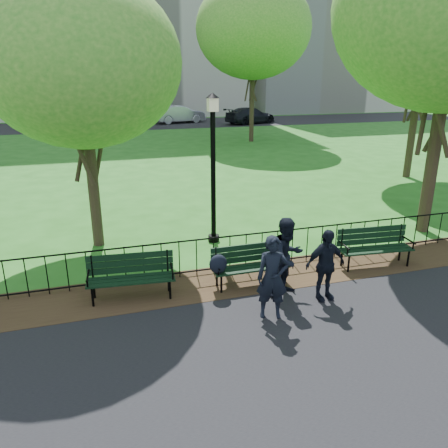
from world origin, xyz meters
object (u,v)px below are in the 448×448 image
object	(u,v)px
tree_near_w	(81,62)
sedan_silver	(179,114)
tree_mid_e	(427,21)
person_mid	(287,257)
park_bench_right_a	(374,243)
person_right	(325,265)
tree_far_e	(253,29)
person_left	(272,278)
taxi	(60,121)
lamppost	(213,164)
sedan_dark	(250,116)
park_bench_main	(237,262)
park_bench_left_a	(131,272)

from	to	relation	value
tree_near_w	sedan_silver	bearing A→B (deg)	74.57
tree_mid_e	person_mid	distance (m)	14.37
park_bench_right_a	person_right	bearing A→B (deg)	-144.29
park_bench_right_a	tree_far_e	distance (m)	21.98
park_bench_right_a	person_left	distance (m)	3.63
taxi	sedan_silver	world-z (taller)	sedan_silver
park_bench_right_a	tree_mid_e	size ratio (longest dim) A/B	0.20
park_bench_right_a	tree_mid_e	bearing A→B (deg)	52.59
tree_far_e	person_mid	distance (m)	23.26
lamppost	person_mid	size ratio (longest dim) A/B	2.38
park_bench_right_a	sedan_silver	bearing A→B (deg)	91.82
tree_near_w	taxi	xyz separation A→B (m)	(-2.19, 28.23, -4.01)
taxi	tree_mid_e	bearing A→B (deg)	-160.23
tree_far_e	sedan_silver	size ratio (longest dim) A/B	2.06
taxi	sedan_dark	world-z (taller)	sedan_dark
person_right	sedan_silver	bearing A→B (deg)	80.51
person_left	tree_near_w	bearing A→B (deg)	138.78
sedan_silver	park_bench_main	bearing A→B (deg)	155.24
person_mid	sedan_silver	size ratio (longest dim) A/B	0.33
park_bench_left_a	tree_near_w	size ratio (longest dim) A/B	0.27
park_bench_right_a	person_left	size ratio (longest dim) A/B	1.13
park_bench_main	sedan_dark	bearing A→B (deg)	69.03
person_right	sedan_dark	bearing A→B (deg)	69.39
person_mid	sedan_silver	bearing A→B (deg)	63.48
person_left	person_mid	xyz separation A→B (m)	(0.65, 0.76, 0.03)
park_bench_right_a	person_mid	xyz separation A→B (m)	(-2.65, -0.74, 0.27)
lamppost	person_right	xyz separation A→B (m)	(1.26, -3.85, -1.41)
park_bench_right_a	person_mid	size ratio (longest dim) A/B	1.09
tree_near_w	person_right	world-z (taller)	tree_near_w
park_bench_left_a	sedan_dark	world-z (taller)	sedan_dark
park_bench_left_a	taxi	bearing A→B (deg)	100.55
tree_mid_e	sedan_dark	size ratio (longest dim) A/B	1.82
tree_far_e	taxi	size ratio (longest dim) A/B	2.65
person_right	sedan_silver	world-z (taller)	sedan_silver
person_right	lamppost	bearing A→B (deg)	105.37
tree_far_e	person_left	distance (m)	24.17
park_bench_main	person_right	size ratio (longest dim) A/B	1.21
park_bench_left_a	person_right	bearing A→B (deg)	-12.74
person_left	person_right	xyz separation A→B (m)	(1.30, 0.34, -0.06)
park_bench_right_a	sedan_silver	xyz separation A→B (m)	(2.10, 33.95, 0.26)
tree_mid_e	lamppost	bearing A→B (deg)	-153.63
park_bench_main	person_mid	xyz separation A→B (m)	(0.89, -0.60, 0.26)
park_bench_main	park_bench_right_a	xyz separation A→B (m)	(3.54, 0.14, -0.01)
lamppost	tree_near_w	distance (m)	4.03
park_bench_main	sedan_silver	xyz separation A→B (m)	(5.64, 34.09, 0.25)
person_mid	sedan_dark	world-z (taller)	person_mid
park_bench_right_a	lamppost	bearing A→B (deg)	146.00
tree_far_e	tree_near_w	bearing A→B (deg)	-122.30
lamppost	sedan_silver	distance (m)	31.76
park_bench_main	person_mid	size ratio (longest dim) A/B	1.08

